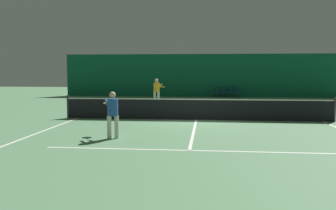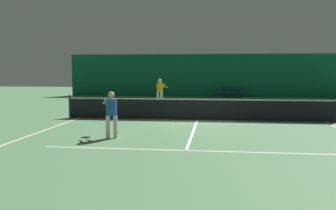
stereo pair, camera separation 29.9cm
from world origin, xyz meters
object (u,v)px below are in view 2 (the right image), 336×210
courtside_chair_1 (227,91)px  player_near (111,111)px  tennis_net (197,109)px  courtside_chair_2 (234,92)px  courtside_chair_3 (241,92)px  courtside_chair_0 (220,91)px  player_far (160,89)px

courtside_chair_1 → player_near: bearing=-12.9°
tennis_net → courtside_chair_2: tennis_net is taller
player_near → courtside_chair_1: player_near is taller
courtside_chair_2 → tennis_net: bearing=-9.2°
player_near → courtside_chair_3: bearing=-40.4°
courtside_chair_0 → courtside_chair_2: 1.10m
courtside_chair_1 → courtside_chair_0: bearing=-90.0°
courtside_chair_2 → courtside_chair_1: bearing=-90.0°
tennis_net → player_far: bearing=110.9°
tennis_net → courtside_chair_1: size_ratio=14.29×
player_far → player_near: bearing=-28.4°
tennis_net → courtside_chair_0: size_ratio=14.29×
tennis_net → player_near: (-2.59, -4.80, 0.39)m
player_far → courtside_chair_3: bearing=110.5°
courtside_chair_0 → courtside_chair_1: same height
courtside_chair_0 → courtside_chair_3: size_ratio=1.00×
player_near → courtside_chair_2: player_near is taller
courtside_chair_3 → tennis_net: bearing=-11.4°
courtside_chair_0 → courtside_chair_3: bearing=90.0°
courtside_chair_0 → courtside_chair_3: 1.65m
tennis_net → courtside_chair_3: tennis_net is taller
tennis_net → courtside_chair_3: bearing=78.6°
player_far → courtside_chair_0: 7.69m
courtside_chair_0 → courtside_chair_1: bearing=90.0°
courtside_chair_0 → courtside_chair_3: (1.65, 0.00, 0.00)m
courtside_chair_2 → player_near: bearing=-14.5°
player_far → tennis_net: bearing=-8.4°
courtside_chair_1 → courtside_chair_3: 1.10m
player_far → courtside_chair_0: player_far is taller
courtside_chair_2 → courtside_chair_3: bearing=90.0°
tennis_net → courtside_chair_3: 14.15m
player_far → courtside_chair_0: (3.92, 6.60, -0.48)m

